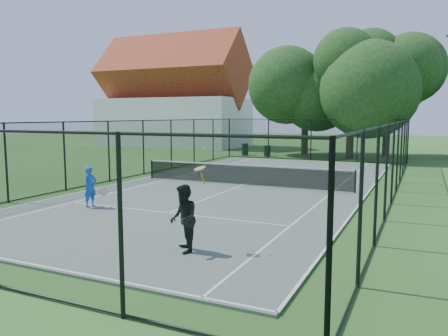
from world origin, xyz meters
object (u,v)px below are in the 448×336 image
at_px(trash_bin_left, 245,149).
at_px(player_black, 184,218).
at_px(tennis_net, 243,174).
at_px(trash_bin_right, 267,151).
at_px(player_blue, 90,187).

distance_m(trash_bin_left, player_black, 25.83).
distance_m(tennis_net, player_black, 10.08).
xyz_separation_m(tennis_net, trash_bin_right, (-3.88, 14.54, -0.14)).
relative_size(trash_bin_left, player_blue, 0.68).
bearing_deg(trash_bin_left, trash_bin_right, -3.98).
xyz_separation_m(trash_bin_right, player_black, (6.38, -24.30, 0.42)).
height_order(trash_bin_left, player_blue, player_blue).
distance_m(player_blue, player_black, 6.26).
bearing_deg(player_black, trash_bin_right, 104.72).
bearing_deg(player_blue, player_black, -28.87).
bearing_deg(trash_bin_right, tennis_net, -75.07).
xyz_separation_m(trash_bin_left, player_blue, (2.87, -21.41, 0.28)).
xyz_separation_m(tennis_net, trash_bin_left, (-5.84, 14.67, -0.09)).
bearing_deg(trash_bin_right, player_blue, -87.57).
distance_m(trash_bin_left, trash_bin_right, 1.97).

